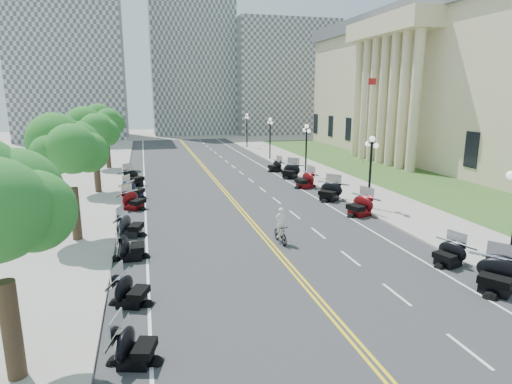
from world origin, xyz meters
TOP-DOWN VIEW (x-y plane):
  - ground at (0.00, 0.00)m, footprint 160.00×160.00m
  - road at (0.00, 10.00)m, footprint 16.00×90.00m
  - centerline_yellow_a at (-0.12, 10.00)m, footprint 0.12×90.00m
  - centerline_yellow_b at (0.12, 10.00)m, footprint 0.12×90.00m
  - edge_line_north at (6.40, 10.00)m, footprint 0.12×90.00m
  - edge_line_south at (-6.40, 10.00)m, footprint 0.12×90.00m
  - lane_dash_3 at (3.20, -12.00)m, footprint 0.12×2.00m
  - lane_dash_4 at (3.20, -8.00)m, footprint 0.12×2.00m
  - lane_dash_5 at (3.20, -4.00)m, footprint 0.12×2.00m
  - lane_dash_6 at (3.20, 0.00)m, footprint 0.12×2.00m
  - lane_dash_7 at (3.20, 4.00)m, footprint 0.12×2.00m
  - lane_dash_8 at (3.20, 8.00)m, footprint 0.12×2.00m
  - lane_dash_9 at (3.20, 12.00)m, footprint 0.12×2.00m
  - lane_dash_10 at (3.20, 16.00)m, footprint 0.12×2.00m
  - lane_dash_11 at (3.20, 20.00)m, footprint 0.12×2.00m
  - lane_dash_12 at (3.20, 24.00)m, footprint 0.12×2.00m
  - lane_dash_13 at (3.20, 28.00)m, footprint 0.12×2.00m
  - lane_dash_14 at (3.20, 32.00)m, footprint 0.12×2.00m
  - lane_dash_15 at (3.20, 36.00)m, footprint 0.12×2.00m
  - lane_dash_16 at (3.20, 40.00)m, footprint 0.12×2.00m
  - lane_dash_17 at (3.20, 44.00)m, footprint 0.12×2.00m
  - lane_dash_18 at (3.20, 48.00)m, footprint 0.12×2.00m
  - lane_dash_19 at (3.20, 52.00)m, footprint 0.12×2.00m
  - sidewalk_north at (10.50, 10.00)m, footprint 5.00×90.00m
  - sidewalk_south at (-10.50, 10.00)m, footprint 5.00×90.00m
  - lawn at (17.50, 18.00)m, footprint 9.00×60.00m
  - civic_building at (32.00, 22.00)m, footprint 26.00×51.00m
  - distant_block_a at (-18.00, 62.00)m, footprint 18.00×14.00m
  - distant_block_b at (4.00, 68.00)m, footprint 16.00×12.00m
  - distant_block_c at (22.00, 65.00)m, footprint 20.00×14.00m
  - street_lamp_2 at (8.60, 4.00)m, footprint 0.50×1.20m
  - street_lamp_3 at (8.60, 16.00)m, footprint 0.50×1.20m
  - street_lamp_4 at (8.60, 28.00)m, footprint 0.50×1.20m
  - street_lamp_5 at (8.60, 40.00)m, footprint 0.50×1.20m
  - flagpole at (18.00, 22.00)m, footprint 1.10×0.20m
  - tree_2 at (-10.00, 2.00)m, footprint 4.80×4.80m
  - tree_3 at (-10.00, 14.00)m, footprint 4.80×4.80m
  - tree_4 at (-10.00, 26.00)m, footprint 4.80×4.80m
  - motorcycle_n_3 at (7.19, -8.82)m, footprint 3.05×3.05m
  - motorcycle_n_4 at (7.19, -5.96)m, footprint 2.25×2.25m
  - motorcycle_n_6 at (7.24, 2.73)m, footprint 2.71×2.71m
  - motorcycle_n_7 at (7.05, 7.06)m, footprint 3.13×3.13m
  - motorcycle_n_8 at (6.87, 11.73)m, footprint 2.54×2.54m
  - motorcycle_n_9 at (7.10, 16.15)m, footprint 3.10×3.10m
  - motorcycle_n_10 at (6.76, 19.95)m, footprint 2.28×2.28m
  - motorcycle_s_3 at (-6.83, -10.00)m, footprint 2.22×2.22m
  - motorcycle_s_4 at (-7.02, -6.19)m, footprint 2.38×2.38m
  - motorcycle_s_5 at (-7.13, -1.35)m, footprint 2.01×2.01m
  - motorcycle_s_6 at (-7.23, 2.22)m, footprint 2.47×2.47m
  - motorcycle_s_7 at (-7.13, 8.17)m, footprint 2.83×2.83m
  - motorcycle_s_8 at (-7.19, 11.47)m, footprint 2.80×2.80m
  - motorcycle_s_9 at (-7.26, 16.38)m, footprint 3.16×3.16m
  - bicycle at (0.56, -1.07)m, footprint 0.59×1.78m
  - cyclist_rider at (0.56, -1.07)m, footprint 0.60×0.39m

SIDE VIEW (x-z plane):
  - ground at x=0.00m, z-range 0.00..0.00m
  - road at x=0.00m, z-range 0.00..0.01m
  - centerline_yellow_a at x=-0.12m, z-range 0.01..0.01m
  - centerline_yellow_b at x=0.12m, z-range 0.01..0.01m
  - edge_line_north at x=6.40m, z-range 0.01..0.01m
  - edge_line_south at x=-6.40m, z-range 0.01..0.01m
  - lane_dash_3 at x=3.20m, z-range 0.01..0.01m
  - lane_dash_4 at x=3.20m, z-range 0.01..0.01m
  - lane_dash_5 at x=3.20m, z-range 0.01..0.01m
  - lane_dash_6 at x=3.20m, z-range 0.01..0.01m
  - lane_dash_7 at x=3.20m, z-range 0.01..0.01m
  - lane_dash_8 at x=3.20m, z-range 0.01..0.01m
  - lane_dash_9 at x=3.20m, z-range 0.01..0.01m
  - lane_dash_10 at x=3.20m, z-range 0.01..0.01m
  - lane_dash_11 at x=3.20m, z-range 0.01..0.01m
  - lane_dash_12 at x=3.20m, z-range 0.01..0.01m
  - lane_dash_13 at x=3.20m, z-range 0.01..0.01m
  - lane_dash_14 at x=3.20m, z-range 0.01..0.01m
  - lane_dash_15 at x=3.20m, z-range 0.01..0.01m
  - lane_dash_16 at x=3.20m, z-range 0.01..0.01m
  - lane_dash_17 at x=3.20m, z-range 0.01..0.01m
  - lane_dash_18 at x=3.20m, z-range 0.01..0.01m
  - lane_dash_19 at x=3.20m, z-range 0.01..0.01m
  - lawn at x=17.50m, z-range 0.00..0.10m
  - sidewalk_north at x=10.50m, z-range 0.00..0.15m
  - sidewalk_south at x=-10.50m, z-range 0.00..0.15m
  - bicycle at x=0.56m, z-range 0.00..1.06m
  - motorcycle_s_3 at x=-6.83m, z-range 0.00..1.25m
  - motorcycle_n_4 at x=7.19m, z-range 0.00..1.26m
  - motorcycle_s_4 at x=-7.02m, z-range 0.00..1.28m
  - motorcycle_n_10 at x=6.76m, z-range 0.00..1.30m
  - motorcycle_s_6 at x=-7.23m, z-range 0.00..1.38m
  - motorcycle_s_5 at x=-7.13m, z-range 0.00..1.39m
  - motorcycle_s_7 at x=-7.13m, z-range 0.00..1.42m
  - motorcycle_s_8 at x=-7.19m, z-range 0.00..1.46m
  - motorcycle_n_6 at x=7.24m, z-range 0.00..1.51m
  - motorcycle_n_8 at x=6.87m, z-range 0.00..1.52m
  - motorcycle_n_9 at x=7.10m, z-range 0.00..1.54m
  - motorcycle_n_3 at x=7.19m, z-range 0.00..1.54m
  - motorcycle_n_7 at x=7.05m, z-range 0.00..1.56m
  - motorcycle_s_9 at x=-7.26m, z-range 0.00..1.56m
  - cyclist_rider at x=0.56m, z-range 1.06..2.70m
  - street_lamp_2 at x=8.60m, z-range 0.15..5.05m
  - street_lamp_3 at x=8.60m, z-range 0.15..5.05m
  - street_lamp_4 at x=8.60m, z-range 0.15..5.05m
  - street_lamp_5 at x=8.60m, z-range 0.15..5.05m
  - tree_2 at x=-10.00m, z-range 0.15..9.35m
  - tree_3 at x=-10.00m, z-range 0.15..9.35m
  - tree_4 at x=-10.00m, z-range 0.15..9.35m
  - flagpole at x=18.00m, z-range 0.00..10.00m
  - civic_building at x=32.00m, z-range 0.00..17.80m
  - distant_block_c at x=22.00m, z-range 0.00..22.00m
  - distant_block_a at x=-18.00m, z-range 0.00..26.00m
  - distant_block_b at x=4.00m, z-range 0.00..30.00m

